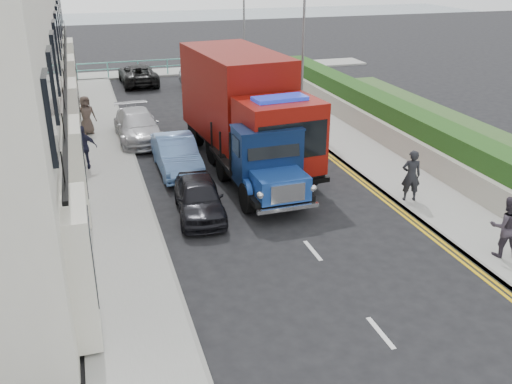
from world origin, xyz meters
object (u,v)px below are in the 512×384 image
Objects in this scene: pedestrian_east_near at (411,175)px; parked_car_front at (199,197)px; lamp_far at (242,20)px; red_lorry at (244,106)px; lamp_mid at (301,43)px; bedford_lorry at (265,166)px.

parked_car_front is at bearing 6.89° from pedestrian_east_near.
lamp_far is 14.84m from red_lorry.
lamp_mid is 1.26× the size of bedford_lorry.
lamp_mid is at bearing 60.31° from bedford_lorry.
lamp_mid is 10.28m from pedestrian_east_near.
lamp_mid is 0.83× the size of red_lorry.
bedford_lorry reaches higher than pedestrian_east_near.
parked_car_front is at bearing -166.62° from bedford_lorry.
pedestrian_east_near is at bearing -89.36° from lamp_far.
bedford_lorry is at bearing -118.36° from lamp_mid.
pedestrian_east_near reaches higher than parked_car_front.
pedestrian_east_near is at bearing -23.12° from bedford_lorry.
bedford_lorry is at bearing -103.51° from lamp_far.
red_lorry is at bearing -105.64° from lamp_far.
lamp_mid is 9.53m from bedford_lorry.
bedford_lorry is at bearing -100.91° from red_lorry.
lamp_mid is 1.00× the size of lamp_far.
red_lorry is 4.79× the size of pedestrian_east_near.
lamp_far is 20.06m from pedestrian_east_near.
lamp_far is at bearing 90.00° from lamp_mid.
red_lorry is 5.53m from parked_car_front.
lamp_far reaches higher than pedestrian_east_near.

